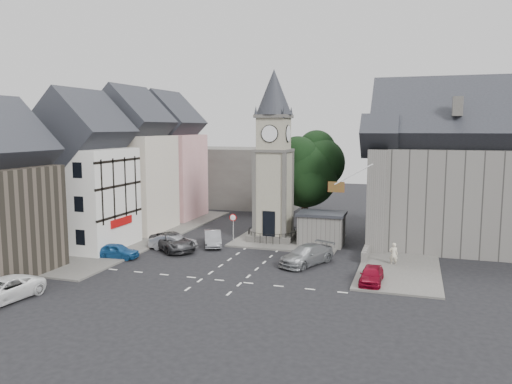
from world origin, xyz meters
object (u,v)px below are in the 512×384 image
(clock_tower, at_px, (274,157))
(pedestrian, at_px, (394,254))
(stone_shelter, at_px, (322,229))
(car_east_red, at_px, (371,275))
(car_west_blue, at_px, (117,251))

(clock_tower, height_order, pedestrian, clock_tower)
(pedestrian, bearing_deg, stone_shelter, -46.41)
(stone_shelter, height_order, car_east_red, stone_shelter)
(clock_tower, xyz_separation_m, car_west_blue, (-10.60, -10.48, -7.49))
(car_east_red, bearing_deg, stone_shelter, 118.60)
(stone_shelter, height_order, car_west_blue, stone_shelter)
(pedestrian, bearing_deg, car_west_blue, 3.75)
(car_west_blue, height_order, pedestrian, pedestrian)
(car_west_blue, bearing_deg, stone_shelter, -61.25)
(clock_tower, relative_size, pedestrian, 8.77)
(clock_tower, height_order, car_east_red, clock_tower)
(car_east_red, bearing_deg, clock_tower, 134.17)
(stone_shelter, relative_size, car_west_blue, 1.16)
(clock_tower, height_order, stone_shelter, clock_tower)
(clock_tower, bearing_deg, car_east_red, -47.01)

